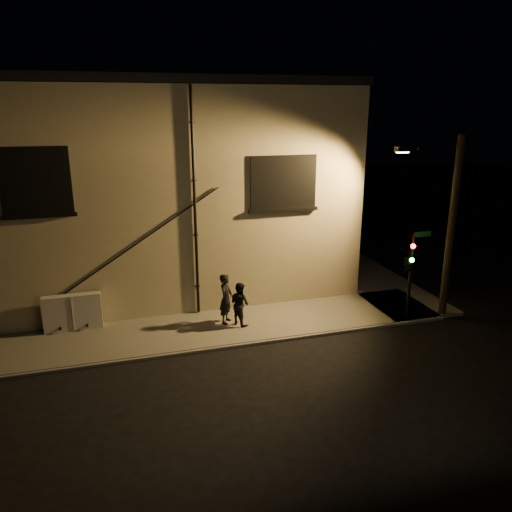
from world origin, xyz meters
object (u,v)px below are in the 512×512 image
object	(u,v)px
utility_cabinet	(73,312)
pedestrian_a	(226,299)
streetlamp_pole	(448,223)
pedestrian_b	(240,304)
traffic_signal	(409,262)

from	to	relation	value
utility_cabinet	pedestrian_a	size ratio (longest dim) A/B	1.07
pedestrian_a	streetlamp_pole	distance (m)	8.55
pedestrian_b	streetlamp_pole	xyz separation A→B (m)	(7.57, -1.18, 2.73)
traffic_signal	pedestrian_b	bearing A→B (deg)	168.91
traffic_signal	streetlamp_pole	world-z (taller)	streetlamp_pole
pedestrian_a	streetlamp_pole	xyz separation A→B (m)	(8.01, -1.49, 2.60)
pedestrian_b	traffic_signal	bearing A→B (deg)	-129.65
utility_cabinet	traffic_signal	xyz separation A→B (m)	(11.83, -2.43, 1.53)
pedestrian_b	streetlamp_pole	size ratio (longest dim) A/B	0.23
streetlamp_pole	utility_cabinet	bearing A→B (deg)	169.73
streetlamp_pole	pedestrian_a	bearing A→B (deg)	169.49
traffic_signal	utility_cabinet	bearing A→B (deg)	168.41
pedestrian_a	pedestrian_b	size ratio (longest dim) A/B	1.16
traffic_signal	streetlamp_pole	bearing A→B (deg)	0.27
traffic_signal	pedestrian_a	bearing A→B (deg)	167.04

